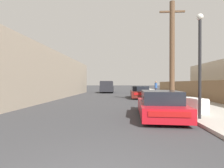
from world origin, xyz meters
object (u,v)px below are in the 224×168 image
at_px(pickup_truck, 107,87).
at_px(utility_pole, 172,51).
at_px(car_parked_mid, 140,92).
at_px(street_lamp, 200,57).
at_px(discarded_fridge, 191,105).
at_px(parked_sports_car_red, 159,105).
at_px(pedestrian, 156,88).

bearing_deg(pickup_truck, utility_pole, 109.91).
xyz_separation_m(car_parked_mid, street_lamp, (1.38, -10.84, 2.03)).
height_order(discarded_fridge, street_lamp, street_lamp).
bearing_deg(utility_pole, street_lamp, -94.47).
height_order(utility_pole, street_lamp, utility_pole).
xyz_separation_m(discarded_fridge, street_lamp, (-0.35, -1.76, 2.15)).
bearing_deg(street_lamp, parked_sports_car_red, 147.57).
bearing_deg(car_parked_mid, utility_pole, -70.07).
height_order(parked_sports_car_red, car_parked_mid, car_parked_mid).
distance_m(car_parked_mid, street_lamp, 11.11).
xyz_separation_m(pickup_truck, utility_pole, (6.12, -15.22, 2.94)).
bearing_deg(street_lamp, utility_pole, 85.53).
relative_size(pickup_truck, pedestrian, 3.56).
relative_size(car_parked_mid, street_lamp, 0.98).
distance_m(parked_sports_car_red, pedestrian, 14.63).
height_order(discarded_fridge, pickup_truck, pickup_truck).
bearing_deg(discarded_fridge, pickup_truck, 92.20).
distance_m(utility_pole, street_lamp, 5.77).
distance_m(car_parked_mid, pickup_truck, 10.89).
xyz_separation_m(parked_sports_car_red, utility_pole, (1.87, 4.70, 3.32)).
distance_m(parked_sports_car_red, car_parked_mid, 9.93).
height_order(utility_pole, pedestrian, utility_pole).
bearing_deg(discarded_fridge, pedestrian, 71.53).
xyz_separation_m(discarded_fridge, pickup_truck, (-6.03, 19.07, 0.46)).
distance_m(discarded_fridge, pickup_truck, 20.01).
bearing_deg(pickup_truck, pedestrian, 138.80).
xyz_separation_m(street_lamp, pedestrian, (1.09, 15.31, -1.64)).
relative_size(parked_sports_car_red, street_lamp, 1.11).
xyz_separation_m(discarded_fridge, pedestrian, (0.74, 13.55, 0.51)).
distance_m(pickup_truck, utility_pole, 16.67).
bearing_deg(utility_pole, car_parked_mid, 109.20).
height_order(car_parked_mid, street_lamp, street_lamp).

